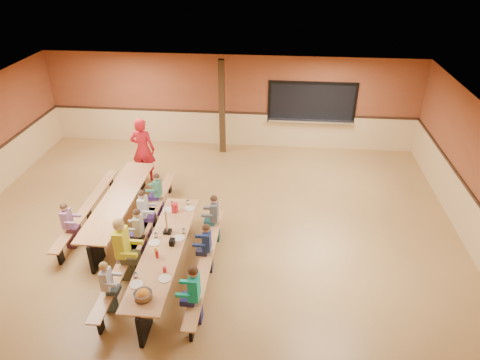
# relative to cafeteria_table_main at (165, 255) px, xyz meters

# --- Properties ---
(ground) EXTENTS (12.00, 12.00, 0.00)m
(ground) POSITION_rel_cafeteria_table_main_xyz_m (0.60, 1.54, -0.53)
(ground) COLOR olive
(ground) RESTS_ON ground
(room_envelope) EXTENTS (12.04, 10.04, 3.02)m
(room_envelope) POSITION_rel_cafeteria_table_main_xyz_m (0.60, 1.54, 0.16)
(room_envelope) COLOR brown
(room_envelope) RESTS_ON ground
(kitchen_pass_through) EXTENTS (2.78, 0.28, 1.38)m
(kitchen_pass_through) POSITION_rel_cafeteria_table_main_xyz_m (3.20, 6.51, 0.96)
(kitchen_pass_through) COLOR black
(kitchen_pass_through) RESTS_ON ground
(structural_post) EXTENTS (0.18, 0.18, 3.00)m
(structural_post) POSITION_rel_cafeteria_table_main_xyz_m (0.40, 5.94, 0.97)
(structural_post) COLOR #302010
(structural_post) RESTS_ON ground
(cafeteria_table_main) EXTENTS (1.91, 3.70, 0.74)m
(cafeteria_table_main) POSITION_rel_cafeteria_table_main_xyz_m (0.00, 0.00, 0.00)
(cafeteria_table_main) COLOR #BC7C4A
(cafeteria_table_main) RESTS_ON ground
(cafeteria_table_second) EXTENTS (1.91, 3.70, 0.74)m
(cafeteria_table_second) POSITION_rel_cafeteria_table_main_xyz_m (-1.55, 1.71, 0.00)
(cafeteria_table_second) COLOR #BC7C4A
(cafeteria_table_second) RESTS_ON ground
(seated_child_white_left) EXTENTS (0.33, 0.27, 1.12)m
(seated_child_white_left) POSITION_rel_cafeteria_table_main_xyz_m (-0.83, -1.03, 0.04)
(seated_child_white_left) COLOR #BCBDC2
(seated_child_white_left) RESTS_ON ground
(seated_adult_yellow) EXTENTS (0.47, 0.39, 1.42)m
(seated_adult_yellow) POSITION_rel_cafeteria_table_main_xyz_m (-0.83, -0.13, 0.19)
(seated_adult_yellow) COLOR yellow
(seated_adult_yellow) RESTS_ON ground
(seated_child_grey_left) EXTENTS (0.37, 0.30, 1.22)m
(seated_child_grey_left) POSITION_rel_cafeteria_table_main_xyz_m (-0.83, 1.30, 0.08)
(seated_child_grey_left) COLOR silver
(seated_child_grey_left) RESTS_ON ground
(seated_child_teal_right) EXTENTS (0.39, 0.32, 1.25)m
(seated_child_teal_right) POSITION_rel_cafeteria_table_main_xyz_m (0.82, -1.13, 0.10)
(seated_child_teal_right) COLOR #11AD92
(seated_child_teal_right) RESTS_ON ground
(seated_child_navy_right) EXTENTS (0.34, 0.28, 1.16)m
(seated_child_navy_right) POSITION_rel_cafeteria_table_main_xyz_m (0.82, 0.23, 0.05)
(seated_child_navy_right) COLOR navy
(seated_child_navy_right) RESTS_ON ground
(seated_child_char_right) EXTENTS (0.35, 0.29, 1.18)m
(seated_child_char_right) POSITION_rel_cafeteria_table_main_xyz_m (0.82, 1.28, 0.06)
(seated_child_char_right) COLOR #51575C
(seated_child_char_right) RESTS_ON ground
(seated_child_purple_sec) EXTENTS (0.34, 0.28, 1.14)m
(seated_child_purple_sec) POSITION_rel_cafeteria_table_main_xyz_m (-2.38, 0.72, 0.05)
(seated_child_purple_sec) COLOR #98648D
(seated_child_purple_sec) RESTS_ON ground
(seated_child_green_sec) EXTENTS (0.34, 0.28, 1.15)m
(seated_child_green_sec) POSITION_rel_cafeteria_table_main_xyz_m (-0.73, 2.20, 0.05)
(seated_child_green_sec) COLOR #3B8364
(seated_child_green_sec) RESTS_ON ground
(seated_child_tan_sec) EXTENTS (0.35, 0.28, 1.17)m
(seated_child_tan_sec) POSITION_rel_cafeteria_table_main_xyz_m (-0.73, 0.61, 0.06)
(seated_child_tan_sec) COLOR #A69E87
(seated_child_tan_sec) RESTS_ON ground
(standing_woman) EXTENTS (0.70, 0.48, 1.88)m
(standing_woman) POSITION_rel_cafeteria_table_main_xyz_m (-1.59, 3.93, 0.41)
(standing_woman) COLOR red
(standing_woman) RESTS_ON ground
(punch_pitcher) EXTENTS (0.16, 0.16, 0.22)m
(punch_pitcher) POSITION_rel_cafeteria_table_main_xyz_m (-0.07, 1.25, 0.32)
(punch_pitcher) COLOR red
(punch_pitcher) RESTS_ON cafeteria_table_main
(chip_bowl) EXTENTS (0.32, 0.32, 0.15)m
(chip_bowl) POSITION_rel_cafeteria_table_main_xyz_m (-0.02, -1.40, 0.29)
(chip_bowl) COLOR orange
(chip_bowl) RESTS_ON cafeteria_table_main
(napkin_dispenser) EXTENTS (0.10, 0.14, 0.13)m
(napkin_dispenser) POSITION_rel_cafeteria_table_main_xyz_m (0.14, 0.08, 0.28)
(napkin_dispenser) COLOR black
(napkin_dispenser) RESTS_ON cafeteria_table_main
(condiment_mustard) EXTENTS (0.06, 0.06, 0.17)m
(condiment_mustard) POSITION_rel_cafeteria_table_main_xyz_m (-0.10, -0.25, 0.30)
(condiment_mustard) COLOR yellow
(condiment_mustard) RESTS_ON cafeteria_table_main
(condiment_ketchup) EXTENTS (0.06, 0.06, 0.17)m
(condiment_ketchup) POSITION_rel_cafeteria_table_main_xyz_m (-0.05, -0.34, 0.30)
(condiment_ketchup) COLOR #B2140F
(condiment_ketchup) RESTS_ON cafeteria_table_main
(table_paddle) EXTENTS (0.16, 0.16, 0.56)m
(table_paddle) POSITION_rel_cafeteria_table_main_xyz_m (-0.05, 0.46, 0.35)
(table_paddle) COLOR black
(table_paddle) RESTS_ON cafeteria_table_main
(place_settings) EXTENTS (0.65, 3.30, 0.11)m
(place_settings) POSITION_rel_cafeteria_table_main_xyz_m (-0.00, 0.00, 0.27)
(place_settings) COLOR beige
(place_settings) RESTS_ON cafeteria_table_main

